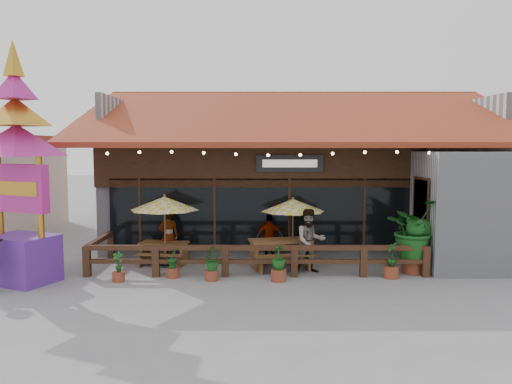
{
  "coord_description": "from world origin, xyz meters",
  "views": [
    {
      "loc": [
        -1.56,
        -14.65,
        3.77
      ],
      "look_at": [
        -1.61,
        1.5,
        2.28
      ],
      "focal_mm": 35.0,
      "sensor_mm": 36.0,
      "label": 1
    }
  ],
  "objects_px": {
    "umbrella_left": "(165,204)",
    "umbrella_right": "(293,206)",
    "thai_sign_tower": "(17,147)",
    "tropical_plant": "(413,231)",
    "picnic_table_right": "(279,249)",
    "picnic_table_left": "(164,249)"
  },
  "relations": [
    {
      "from": "umbrella_left",
      "to": "umbrella_right",
      "type": "relative_size",
      "value": 1.02
    },
    {
      "from": "umbrella_left",
      "to": "umbrella_right",
      "type": "xyz_separation_m",
      "value": [
        4.01,
        0.3,
        -0.09
      ]
    },
    {
      "from": "umbrella_left",
      "to": "umbrella_right",
      "type": "bearing_deg",
      "value": 4.3
    },
    {
      "from": "thai_sign_tower",
      "to": "tropical_plant",
      "type": "distance_m",
      "value": 11.46
    },
    {
      "from": "picnic_table_right",
      "to": "picnic_table_left",
      "type": "bearing_deg",
      "value": 173.46
    },
    {
      "from": "umbrella_left",
      "to": "picnic_table_right",
      "type": "height_order",
      "value": "umbrella_left"
    },
    {
      "from": "thai_sign_tower",
      "to": "umbrella_right",
      "type": "bearing_deg",
      "value": 15.52
    },
    {
      "from": "umbrella_left",
      "to": "picnic_table_left",
      "type": "xyz_separation_m",
      "value": [
        -0.09,
        0.29,
        -1.5
      ]
    },
    {
      "from": "umbrella_right",
      "to": "picnic_table_left",
      "type": "relative_size",
      "value": 1.34
    },
    {
      "from": "picnic_table_right",
      "to": "thai_sign_tower",
      "type": "height_order",
      "value": "thai_sign_tower"
    },
    {
      "from": "picnic_table_right",
      "to": "tropical_plant",
      "type": "relative_size",
      "value": 0.95
    },
    {
      "from": "umbrella_left",
      "to": "picnic_table_right",
      "type": "bearing_deg",
      "value": -2.05
    },
    {
      "from": "thai_sign_tower",
      "to": "tropical_plant",
      "type": "height_order",
      "value": "thai_sign_tower"
    },
    {
      "from": "thai_sign_tower",
      "to": "tropical_plant",
      "type": "xyz_separation_m",
      "value": [
        11.14,
        1.02,
        -2.47
      ]
    },
    {
      "from": "umbrella_left",
      "to": "thai_sign_tower",
      "type": "bearing_deg",
      "value": -153.4
    },
    {
      "from": "umbrella_right",
      "to": "thai_sign_tower",
      "type": "bearing_deg",
      "value": -164.48
    },
    {
      "from": "tropical_plant",
      "to": "thai_sign_tower",
      "type": "bearing_deg",
      "value": -174.76
    },
    {
      "from": "umbrella_right",
      "to": "picnic_table_left",
      "type": "distance_m",
      "value": 4.34
    },
    {
      "from": "thai_sign_tower",
      "to": "picnic_table_left",
      "type": "bearing_deg",
      "value": 30.78
    },
    {
      "from": "umbrella_left",
      "to": "thai_sign_tower",
      "type": "height_order",
      "value": "thai_sign_tower"
    },
    {
      "from": "picnic_table_left",
      "to": "tropical_plant",
      "type": "height_order",
      "value": "tropical_plant"
    },
    {
      "from": "umbrella_left",
      "to": "tropical_plant",
      "type": "bearing_deg",
      "value": -6.1
    }
  ]
}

